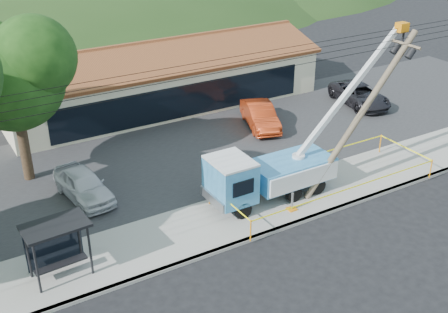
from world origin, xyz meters
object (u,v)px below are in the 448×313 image
at_px(utility_truck, 269,172).
at_px(leaning_pole, 366,107).
at_px(car_silver, 85,200).
at_px(car_red, 260,128).
at_px(car_dark, 358,106).
at_px(bus_shelter, 56,237).

height_order(utility_truck, leaning_pole, utility_truck).
height_order(utility_truck, car_silver, utility_truck).
bearing_deg(car_silver, leaning_pole, -30.69).
height_order(utility_truck, car_red, utility_truck).
bearing_deg(car_dark, leaning_pole, -123.87).
distance_m(leaning_pole, bus_shelter, 16.04).
height_order(utility_truck, car_dark, utility_truck).
bearing_deg(bus_shelter, car_red, 25.19).
xyz_separation_m(car_silver, car_dark, (21.09, 2.74, 0.00)).
height_order(leaning_pole, car_dark, leaning_pole).
bearing_deg(utility_truck, leaning_pole, -12.03).
bearing_deg(car_red, car_dark, 16.50).
distance_m(utility_truck, car_red, 9.23).
height_order(leaning_pole, car_silver, leaning_pole).
bearing_deg(car_dark, utility_truck, -140.90).
xyz_separation_m(leaning_pole, bus_shelter, (-15.84, 0.37, -2.48)).
distance_m(utility_truck, leaning_pole, 5.87).
height_order(car_silver, car_red, car_red).
bearing_deg(leaning_pole, car_silver, 156.04).
relative_size(utility_truck, bus_shelter, 4.34).
xyz_separation_m(leaning_pole, car_silver, (-13.06, 5.80, -4.42)).
bearing_deg(bus_shelter, car_dark, 15.48).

